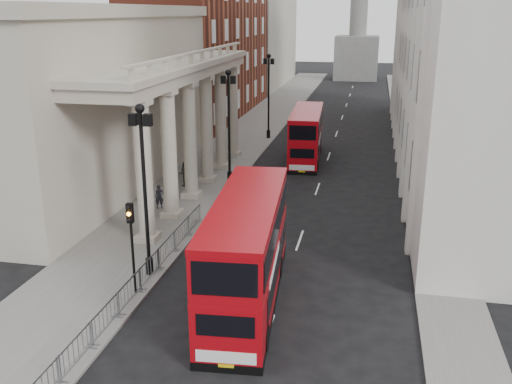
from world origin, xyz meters
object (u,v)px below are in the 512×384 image
traffic_light (131,232)px  bus_near (247,250)px  pedestrian_a (159,197)px  lamp_post_north (269,90)px  pedestrian_c (187,169)px  lamp_post_mid (229,119)px  pedestrian_b (185,174)px  bus_far (306,134)px  lamp_post_south (144,180)px

traffic_light → bus_near: bus_near is taller
traffic_light → pedestrian_a: size_ratio=2.76×
lamp_post_north → pedestrian_c: (-3.35, -16.04, -3.93)m
lamp_post_mid → pedestrian_b: 5.15m
bus_far → lamp_post_south: bearing=-104.2°
lamp_post_mid → pedestrian_c: 5.16m
bus_near → lamp_post_south: bearing=159.5°
bus_near → pedestrian_a: (-8.22, 10.80, -1.58)m
lamp_post_mid → lamp_post_north: size_ratio=1.00×
traffic_light → lamp_post_mid: bearing=90.3°
lamp_post_north → bus_near: 33.98m
pedestrian_a → pedestrian_b: 5.10m
traffic_light → pedestrian_c: (-3.45, 17.98, -2.12)m
lamp_post_north → pedestrian_b: (-2.99, -17.59, -3.89)m
bus_near → pedestrian_b: bus_near is taller
pedestrian_a → pedestrian_c: pedestrian_c is taller
lamp_post_south → bus_near: (5.21, -1.49, -2.44)m
lamp_post_mid → pedestrian_c: (-3.35, -0.04, -3.93)m
lamp_post_mid → lamp_post_north: 16.00m
traffic_light → bus_far: traffic_light is taller
lamp_post_south → pedestrian_a: lamp_post_south is taller
lamp_post_mid → traffic_light: (0.10, -18.02, -1.80)m
pedestrian_c → bus_near: bearing=-70.9°
traffic_light → pedestrian_b: bearing=100.7°
traffic_light → bus_near: 5.17m
traffic_light → bus_far: size_ratio=0.42×
lamp_post_south → pedestrian_c: bearing=101.9°
traffic_light → pedestrian_a: bearing=105.4°
bus_far → pedestrian_b: bus_far is taller
lamp_post_north → traffic_light: (0.10, -34.02, -1.80)m
pedestrian_b → bus_near: bearing=90.1°
bus_near → pedestrian_a: 13.67m
traffic_light → bus_far: (4.63, 26.37, -0.84)m
traffic_light → bus_near: (5.11, 0.53, -0.63)m
pedestrian_b → pedestrian_c: size_ratio=1.05×
traffic_light → pedestrian_a: traffic_light is taller
pedestrian_b → bus_far: bearing=-155.0°
bus_far → bus_near: bearing=-92.1°
lamp_post_mid → bus_far: 9.96m
lamp_post_mid → pedestrian_c: lamp_post_mid is taller
traffic_light → lamp_post_south: bearing=92.8°
bus_near → pedestrian_c: (-8.56, 17.45, -1.49)m
traffic_light → pedestrian_c: traffic_light is taller
pedestrian_a → pedestrian_c: bearing=63.3°
lamp_post_mid → bus_near: size_ratio=0.75×
lamp_post_mid → lamp_post_north: (0.00, 16.00, 0.00)m
bus_near → pedestrian_b: 17.95m
traffic_light → pedestrian_c: size_ratio=2.49×
pedestrian_b → pedestrian_c: bearing=-104.0°
bus_far → pedestrian_b: (-7.72, -9.94, -1.24)m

